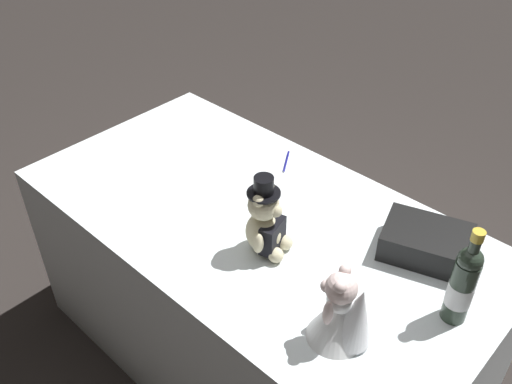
{
  "coord_description": "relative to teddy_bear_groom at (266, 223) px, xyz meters",
  "views": [
    {
      "loc": [
        -1.03,
        1.1,
        2.03
      ],
      "look_at": [
        0.0,
        0.0,
        0.88
      ],
      "focal_mm": 39.25,
      "sensor_mm": 36.0,
      "label": 1
    }
  ],
  "objects": [
    {
      "name": "signing_pen",
      "position": [
        0.27,
        -0.42,
        -0.11
      ],
      "size": [
        0.09,
        0.13,
        0.01
      ],
      "color": "navy",
      "rests_on": "reception_table"
    },
    {
      "name": "ground_plane",
      "position": [
        0.14,
        -0.11,
        -0.89
      ],
      "size": [
        12.0,
        12.0,
        0.0
      ],
      "primitive_type": "plane",
      "color": "#2D2826"
    },
    {
      "name": "champagne_bottle",
      "position": [
        -0.58,
        -0.16,
        0.02
      ],
      "size": [
        0.07,
        0.07,
        0.32
      ],
      "color": "#2B382C",
      "rests_on": "reception_table"
    },
    {
      "name": "teddy_bear_groom",
      "position": [
        0.0,
        0.0,
        0.0
      ],
      "size": [
        0.15,
        0.16,
        0.28
      ],
      "color": "beige",
      "rests_on": "reception_table"
    },
    {
      "name": "teddy_bear_bride",
      "position": [
        -0.39,
        0.12,
        -0.01
      ],
      "size": [
        0.21,
        0.19,
        0.24
      ],
      "color": "white",
      "rests_on": "reception_table"
    },
    {
      "name": "gift_case_black",
      "position": [
        -0.38,
        -0.33,
        -0.06
      ],
      "size": [
        0.32,
        0.27,
        0.09
      ],
      "color": "black",
      "rests_on": "reception_table"
    },
    {
      "name": "reception_table",
      "position": [
        0.14,
        -0.11,
        -0.5
      ],
      "size": [
        1.72,
        0.9,
        0.78
      ],
      "primitive_type": "cube",
      "color": "white",
      "rests_on": "ground_plane"
    }
  ]
}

